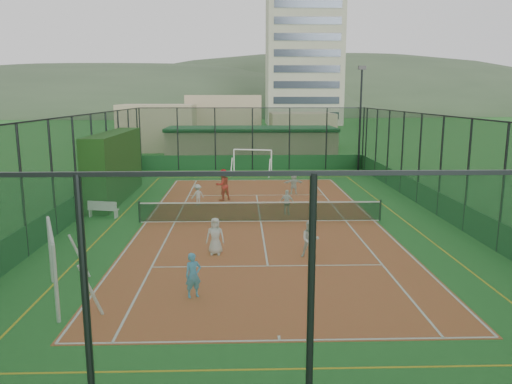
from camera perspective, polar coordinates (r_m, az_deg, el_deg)
ground at (r=24.05m, az=0.53°, el=-3.40°), size 300.00×300.00×0.00m
court_slab at (r=24.05m, az=0.53°, el=-3.39°), size 11.17×23.97×0.01m
tennis_net at (r=23.92m, az=0.54°, el=-2.17°), size 11.67×0.12×1.06m
perimeter_fence at (r=23.55m, az=0.55°, el=2.50°), size 18.12×34.12×5.00m
floodlight_ne at (r=41.04m, az=11.82°, el=8.18°), size 0.60×0.26×8.25m
clubhouse at (r=45.50m, az=-0.56°, el=5.44°), size 15.20×7.20×3.15m
apartment_tower at (r=106.45m, az=5.45°, el=15.81°), size 15.00×12.00×30.00m
distant_hills at (r=173.38m, az=-1.45°, el=9.02°), size 200.00×60.00×24.00m
hedge_left at (r=30.21m, az=-15.86°, el=2.89°), size 1.33×8.86×3.88m
white_bench at (r=25.93m, az=-17.06°, el=-1.84°), size 1.60×0.75×0.87m
futsal_goal_near at (r=15.92m, az=-22.20°, el=-7.77°), size 3.46×2.19×2.16m
futsal_goal_far at (r=37.82m, az=-0.40°, el=3.38°), size 3.12×1.56×1.94m
child_near_left at (r=19.06m, az=-4.68°, el=-5.05°), size 0.72×0.49×1.42m
child_near_mid at (r=15.23m, az=-7.19°, el=-9.41°), size 0.59×0.50×1.36m
child_near_right at (r=18.76m, az=6.20°, el=-5.41°), size 0.71×0.58×1.38m
child_far_left at (r=27.60m, az=-6.68°, el=-0.32°), size 0.87×0.79×1.18m
child_far_right at (r=25.25m, az=3.57°, el=-1.20°), size 0.82×0.56×1.29m
child_far_back at (r=30.67m, az=4.32°, el=0.98°), size 1.23×0.48×1.30m
coach at (r=28.73m, az=-3.82°, el=0.82°), size 1.11×1.06×1.81m
tennis_balls at (r=25.55m, az=-1.66°, el=-2.44°), size 5.86×1.53×0.07m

